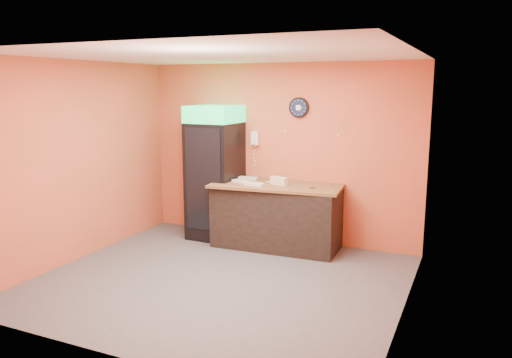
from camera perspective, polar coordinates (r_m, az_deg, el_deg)
The scene contains 15 objects.
floor at distance 6.51m, azimuth -4.08°, elevation -11.49°, with size 4.50×4.50×0.00m, color #47474C.
back_wall at distance 7.92m, azimuth 2.66°, elevation 3.00°, with size 4.50×0.02×2.80m, color #E35A40.
left_wall at distance 7.45m, azimuth -19.67°, elevation 1.92°, with size 0.02×4.00×2.80m, color #E35A40.
right_wall at distance 5.44m, azimuth 17.09°, elevation -0.94°, with size 0.02×4.00×2.80m, color #E35A40.
ceiling at distance 6.04m, azimuth -4.44°, elevation 13.95°, with size 4.50×4.00×0.02m, color white.
beverage_cooler at distance 8.02m, azimuth -4.83°, elevation 0.51°, with size 0.76×0.78×2.14m.
prep_counter at distance 7.66m, azimuth 2.41°, elevation -4.33°, with size 1.89×0.84×0.94m, color black.
wall_clock at distance 7.71m, azimuth 4.93°, elevation 8.15°, with size 0.31×0.06×0.31m.
wall_phone at distance 8.00m, azimuth -0.16°, elevation 4.67°, with size 0.12×0.11×0.22m.
butcher_paper at distance 7.55m, azimuth 2.44°, elevation -0.72°, with size 1.96×0.94×0.04m, color brown.
sub_roll_stack at distance 7.47m, azimuth 2.65°, elevation -0.22°, with size 0.30×0.18×0.12m.
wrapped_sandwich_left at distance 7.65m, azimuth -1.83°, elevation -0.27°, with size 0.26×0.10×0.04m, color silver.
wrapped_sandwich_mid at distance 7.42m, azimuth -0.23°, elevation -0.59°, with size 0.30×0.12×0.04m, color silver.
wrapped_sandwich_right at distance 7.88m, azimuth -0.92°, elevation 0.08°, with size 0.30×0.12×0.04m, color silver.
kitchen_tool at distance 7.59m, azimuth 2.26°, elevation -0.27°, with size 0.06×0.06×0.06m, color silver.
Camera 1 is at (2.88, -5.30, 2.44)m, focal length 35.00 mm.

